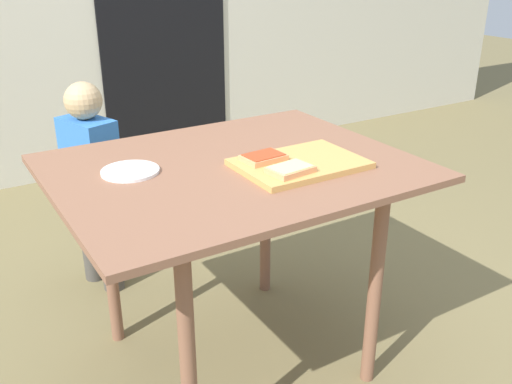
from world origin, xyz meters
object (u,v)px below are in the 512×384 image
(dining_table, at_px, (234,191))
(pizza_slice_near_left, at_px, (290,169))
(child_left, at_px, (92,177))
(pizza_slice_far_left, at_px, (264,157))
(plate_white_left, at_px, (130,171))
(cutting_board, at_px, (300,164))

(dining_table, distance_m, pizza_slice_near_left, 0.25)
(dining_table, distance_m, child_left, 0.82)
(dining_table, height_order, pizza_slice_far_left, pizza_slice_far_left)
(pizza_slice_near_left, bearing_deg, plate_white_left, 142.81)
(pizza_slice_far_left, bearing_deg, pizza_slice_near_left, -84.53)
(pizza_slice_far_left, relative_size, child_left, 0.15)
(dining_table, height_order, cutting_board, cutting_board)
(child_left, bearing_deg, dining_table, -71.28)
(cutting_board, relative_size, pizza_slice_far_left, 2.84)
(dining_table, xyz_separation_m, pizza_slice_far_left, (0.08, -0.06, 0.12))
(pizza_slice_far_left, distance_m, plate_white_left, 0.42)
(pizza_slice_near_left, height_order, plate_white_left, pizza_slice_near_left)
(cutting_board, distance_m, pizza_slice_near_left, 0.11)
(pizza_slice_near_left, xyz_separation_m, plate_white_left, (-0.40, 0.30, -0.02))
(dining_table, bearing_deg, pizza_slice_far_left, -40.13)
(cutting_board, bearing_deg, child_left, 115.85)
(pizza_slice_near_left, bearing_deg, cutting_board, 39.93)
(plate_white_left, bearing_deg, dining_table, -18.74)
(cutting_board, relative_size, child_left, 0.43)
(child_left, bearing_deg, pizza_slice_far_left, -68.00)
(dining_table, height_order, plate_white_left, plate_white_left)
(pizza_slice_near_left, distance_m, child_left, 1.06)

